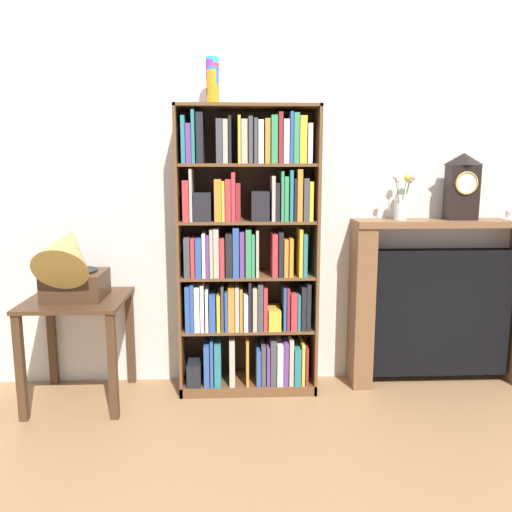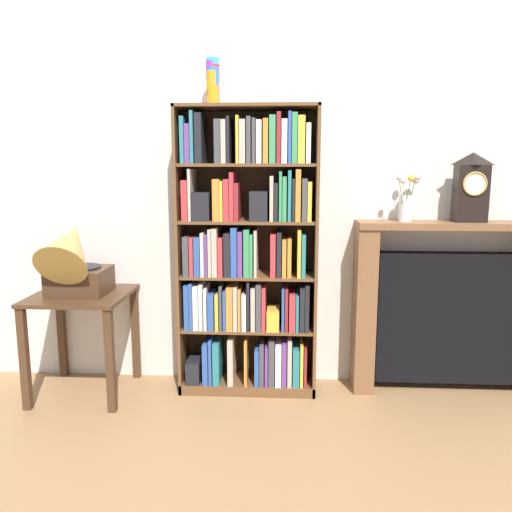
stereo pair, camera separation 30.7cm
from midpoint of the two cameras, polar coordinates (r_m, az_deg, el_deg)
ground_plane at (r=3.18m, az=1.78°, el=-15.74°), size 7.80×6.40×0.02m
wall_back at (r=3.21m, az=4.21°, el=8.70°), size 4.80×0.08×2.60m
bookshelf at (r=3.06m, az=1.94°, el=-0.23°), size 0.83×0.30×1.71m
cup_stack at (r=3.07m, az=-1.81°, el=18.83°), size 0.08×0.08×0.26m
side_table_left at (r=3.21m, az=-16.23°, el=-6.46°), size 0.56×0.55×0.62m
gramophone at (r=3.05m, az=-17.05°, el=-0.38°), size 0.33×0.48×0.51m
fireplace_mantel at (r=3.39m, az=23.22°, el=-5.46°), size 1.15×0.24×1.05m
mantel_clock at (r=3.29m, az=25.38°, el=6.92°), size 0.18×0.12×0.40m
flower_vase at (r=3.17m, az=19.25°, el=6.14°), size 0.16×0.15×0.29m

